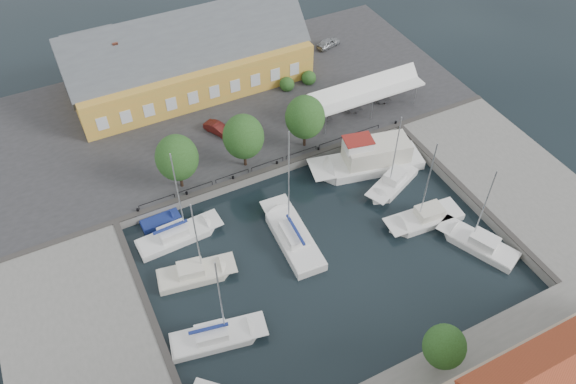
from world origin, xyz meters
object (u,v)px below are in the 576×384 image
object	(u,v)px
tent_canopy	(364,91)
west_boat_b	(195,275)
car_silver	(328,43)
car_red	(218,129)
center_sailboat	(293,238)
launch_nw	(160,222)
trawler	(370,160)
west_boat_d	(216,338)
east_boat_a	(392,184)
east_boat_b	(425,219)
warehouse	(184,61)
west_boat_a	(178,237)
east_boat_c	(479,245)

from	to	relation	value
tent_canopy	west_boat_b	xyz separation A→B (m)	(-25.53, -12.91, -3.42)
car_silver	car_red	size ratio (longest dim) A/B	0.99
tent_canopy	center_sailboat	distance (m)	20.79
car_red	launch_nw	bearing A→B (deg)	-165.27
tent_canopy	center_sailboat	xyz separation A→B (m)	(-15.79, -13.10, -3.32)
car_red	trawler	xyz separation A→B (m)	(12.75, -11.39, -0.57)
car_red	west_boat_b	distance (m)	18.90
west_boat_b	launch_nw	distance (m)	7.62
west_boat_d	launch_nw	distance (m)	14.32
trawler	east_boat_a	bearing A→B (deg)	-80.60
east_boat_b	west_boat_b	size ratio (longest dim) A/B	1.10
warehouse	west_boat_b	xyz separation A→B (m)	(-8.94, -26.77, -4.17)
warehouse	center_sailboat	world-z (taller)	center_sailboat
tent_canopy	car_red	bearing A→B (deg)	167.52
trawler	launch_nw	world-z (taller)	trawler
trawler	west_boat_a	xyz separation A→B (m)	(-21.67, -0.29, -0.74)
east_boat_c	launch_nw	xyz separation A→B (m)	(-25.82, 16.32, -0.17)
warehouse	center_sailboat	size ratio (longest dim) A/B	2.16
trawler	west_boat_d	xyz separation A→B (m)	(-22.36, -11.93, -0.75)
east_boat_b	west_boat_d	size ratio (longest dim) A/B	1.01
west_boat_d	trawler	bearing A→B (deg)	28.09
tent_canopy	east_boat_a	size ratio (longest dim) A/B	1.40
trawler	east_boat_c	bearing A→B (deg)	-76.96
car_silver	west_boat_a	size ratio (longest dim) A/B	0.32
warehouse	west_boat_a	world-z (taller)	warehouse
launch_nw	center_sailboat	bearing A→B (deg)	-36.19
east_boat_a	west_boat_b	bearing A→B (deg)	-175.65
warehouse	east_boat_c	xyz separation A→B (m)	(16.02, -35.52, -4.17)
warehouse	west_boat_d	xyz separation A→B (m)	(-9.56, -33.52, -4.16)
warehouse	east_boat_a	world-z (taller)	warehouse
trawler	west_boat_a	bearing A→B (deg)	-179.23
west_boat_b	car_silver	bearing A→B (deg)	42.91
car_red	west_boat_b	bearing A→B (deg)	-146.17
east_boat_a	east_boat_c	size ratio (longest dim) A/B	1.00
east_boat_b	east_boat_c	bearing A→B (deg)	-62.68
car_red	east_boat_a	xyz separation A→B (m)	(13.32, -14.88, -1.33)
car_silver	west_boat_b	size ratio (longest dim) A/B	0.36
car_red	trawler	world-z (taller)	trawler
car_red	west_boat_d	bearing A→B (deg)	-140.11
warehouse	launch_nw	size ratio (longest dim) A/B	7.29
tent_canopy	west_boat_b	world-z (taller)	west_boat_b
west_boat_d	launch_nw	bearing A→B (deg)	90.96
center_sailboat	east_boat_a	size ratio (longest dim) A/B	1.32
east_boat_b	trawler	bearing A→B (deg)	94.29
center_sailboat	trawler	distance (m)	13.15
center_sailboat	west_boat_b	bearing A→B (deg)	178.86
east_boat_c	west_boat_a	world-z (taller)	west_boat_a
warehouse	car_red	distance (m)	10.58
warehouse	car_silver	xyz separation A→B (m)	(19.84, -0.02, -2.82)
east_boat_a	east_boat_c	world-z (taller)	east_boat_a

